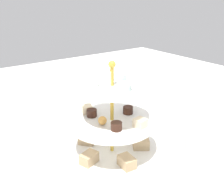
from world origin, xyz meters
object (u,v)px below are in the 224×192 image
Objects in this scene: tiered_serving_stand at (112,129)px; water_glass_short_left at (92,110)px; teacup_with_saucer at (127,111)px; water_glass_tall_right at (197,160)px; butter_knife_right at (183,128)px.

tiered_serving_stand is 3.89× the size of water_glass_short_left.
water_glass_short_left is 0.88× the size of teacup_with_saucer.
water_glass_short_left reaches higher than teacup_with_saucer.
water_glass_tall_right is 1.67× the size of water_glass_short_left.
water_glass_tall_right is (-0.23, -0.09, -0.02)m from tiered_serving_stand.
butter_knife_right is at bearing -139.35° from water_glass_short_left.
butter_knife_right is at bearing -152.35° from teacup_with_saucer.
water_glass_tall_right reaches higher than teacup_with_saucer.
tiered_serving_stand is 3.41× the size of teacup_with_saucer.
teacup_with_saucer is at bearing -48.70° from tiered_serving_stand.
teacup_with_saucer is (0.17, -0.19, -0.06)m from tiered_serving_stand.
water_glass_short_left is at bearing 53.46° from butter_knife_right.
water_glass_tall_right is 0.41m from teacup_with_saucer.
water_glass_short_left is (0.46, 0.02, -0.03)m from water_glass_tall_right.
tiered_serving_stand is at bearing 98.28° from butter_knife_right.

